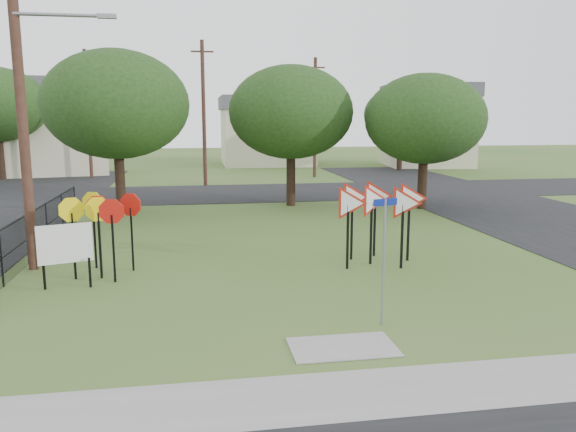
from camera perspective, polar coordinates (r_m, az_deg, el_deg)
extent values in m
plane|color=#385620|center=(13.11, 2.84, -9.14)|extent=(140.00, 140.00, 0.00)
cube|color=gray|center=(9.37, 8.58, -17.32)|extent=(30.00, 1.60, 0.02)
cube|color=black|center=(26.87, 23.77, -0.06)|extent=(8.00, 50.00, 0.02)
cube|color=black|center=(32.49, -4.69, 2.36)|extent=(60.00, 8.00, 0.02)
cube|color=gray|center=(10.93, 5.59, -13.13)|extent=(2.00, 1.20, 0.02)
cylinder|color=gray|center=(11.75, 9.67, -4.72)|extent=(0.05, 0.05, 2.68)
cube|color=navy|center=(11.50, 9.86, 1.40)|extent=(0.54, 0.15, 0.14)
cube|color=black|center=(16.18, -18.55, -2.65)|extent=(0.05, 0.05, 1.81)
cube|color=black|center=(16.42, -15.56, -2.31)|extent=(0.05, 0.05, 1.81)
cube|color=black|center=(15.41, -17.30, -3.19)|extent=(0.05, 0.05, 1.81)
cube|color=black|center=(16.03, -20.93, -2.90)|extent=(0.05, 0.05, 1.81)
cube|color=black|center=(17.00, -19.03, -2.08)|extent=(0.05, 0.05, 1.81)
cube|color=black|center=(15.89, -18.57, -2.87)|extent=(0.05, 0.05, 1.81)
cube|color=black|center=(16.09, 6.08, -2.15)|extent=(0.06, 0.06, 1.86)
cube|color=black|center=(16.71, 8.43, -1.75)|extent=(0.06, 0.06, 1.86)
cube|color=black|center=(16.38, 11.50, -2.08)|extent=(0.06, 0.06, 1.86)
cube|color=black|center=(17.17, 6.49, -1.39)|extent=(0.06, 0.06, 1.86)
cube|color=black|center=(17.70, 8.78, -1.10)|extent=(0.06, 0.06, 1.86)
cube|color=black|center=(17.32, 12.13, -1.45)|extent=(0.06, 0.06, 1.86)
cube|color=black|center=(15.49, -23.54, -5.47)|extent=(0.06, 0.06, 0.78)
cube|color=black|center=(15.26, -19.48, -5.44)|extent=(0.06, 0.06, 0.78)
cube|color=silver|center=(15.19, -21.71, -2.63)|extent=(1.28, 0.44, 1.00)
cylinder|color=#4A2D22|center=(17.25, -25.58, 11.37)|extent=(0.28, 0.28, 10.00)
cylinder|color=gray|center=(17.07, -22.12, 18.40)|extent=(2.40, 0.10, 0.10)
cube|color=gray|center=(16.87, -17.92, 18.75)|extent=(0.50, 0.18, 0.12)
cylinder|color=#4A2D22|center=(36.11, -8.56, 10.19)|extent=(0.24, 0.24, 9.00)
cube|color=#4A2D22|center=(36.33, -8.72, 16.19)|extent=(1.40, 0.10, 0.10)
cylinder|color=#4A2D22|center=(41.03, 2.76, 9.89)|extent=(0.24, 0.24, 8.50)
cube|color=#4A2D22|center=(41.18, 2.80, 14.84)|extent=(1.40, 0.10, 0.10)
cylinder|color=#4A2D22|center=(42.73, -19.65, 9.67)|extent=(0.24, 0.24, 9.00)
cube|color=#4A2D22|center=(42.92, -19.96, 14.74)|extent=(1.40, 0.10, 0.10)
cylinder|color=black|center=(16.09, -27.11, -3.86)|extent=(0.05, 0.05, 1.50)
cylinder|color=black|center=(18.24, -24.97, -2.17)|extent=(0.05, 0.05, 1.50)
cylinder|color=black|center=(20.42, -23.29, -0.84)|extent=(0.05, 0.05, 1.50)
cylinder|color=black|center=(22.63, -21.94, 0.24)|extent=(0.05, 0.05, 1.50)
cylinder|color=black|center=(24.85, -20.82, 1.12)|extent=(0.05, 0.05, 1.50)
cube|color=black|center=(19.21, -24.23, 0.61)|extent=(0.03, 11.50, 0.03)
cube|color=black|center=(19.33, -24.08, -1.47)|extent=(0.03, 11.50, 0.03)
cube|color=black|center=(19.33, -24.08, -1.47)|extent=(0.01, 11.50, 1.50)
cube|color=beige|center=(47.49, -23.50, 7.59)|extent=(10.08, 8.46, 6.00)
cube|color=#505055|center=(47.53, -23.81, 11.92)|extent=(10.58, 8.88, 1.20)
cube|color=beige|center=(52.56, -2.21, 8.00)|extent=(8.00, 8.00, 5.00)
cube|color=#505055|center=(52.54, -2.23, 11.38)|extent=(8.40, 8.40, 1.20)
cube|color=beige|center=(52.37, 13.91, 8.26)|extent=(7.91, 7.91, 6.00)
cube|color=#505055|center=(52.41, 14.08, 12.20)|extent=(8.30, 8.30, 1.20)
cylinder|color=black|center=(26.48, -16.67, 3.09)|extent=(0.44, 0.44, 2.62)
ellipsoid|color=#1A3414|center=(26.32, -17.06, 10.79)|extent=(6.40, 6.40, 4.80)
cylinder|color=black|center=(27.67, 0.29, 3.60)|extent=(0.44, 0.44, 2.45)
ellipsoid|color=#1A3414|center=(27.50, 0.30, 10.50)|extent=(6.00, 6.00, 4.50)
cylinder|color=black|center=(27.46, 13.48, 3.09)|extent=(0.44, 0.44, 2.27)
ellipsoid|color=#1A3414|center=(27.28, 13.74, 9.57)|extent=(5.60, 5.60, 4.20)
cylinder|color=black|center=(44.25, -27.11, 5.13)|extent=(0.44, 0.44, 2.80)
cylinder|color=black|center=(47.25, 11.26, 6.05)|extent=(0.44, 0.44, 2.45)
ellipsoid|color=#1A3414|center=(47.15, 11.40, 10.08)|extent=(6.00, 6.00, 4.50)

